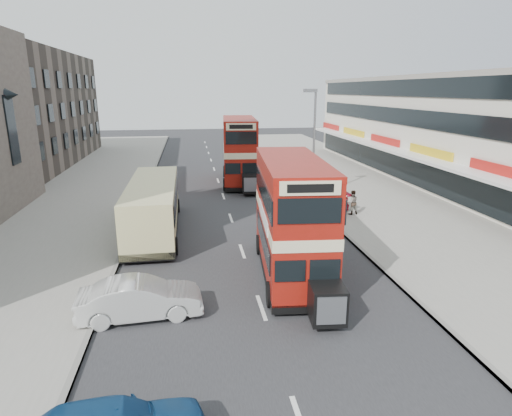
{
  "coord_description": "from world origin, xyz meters",
  "views": [
    {
      "loc": [
        -2.48,
        -12.61,
        8.08
      ],
      "look_at": [
        0.33,
        5.43,
        3.02
      ],
      "focal_mm": 30.09,
      "sensor_mm": 36.0,
      "label": 1
    }
  ],
  "objects_px": {
    "cyclist": "(280,184)",
    "bus_second": "(240,150)",
    "car_left_front": "(140,299)",
    "car_right_b": "(289,190)",
    "bus_main": "(292,218)",
    "pedestrian_near": "(352,202)",
    "coach": "(153,205)",
    "pedestrian_far": "(290,159)",
    "street_lamp": "(313,136)",
    "car_right_c": "(264,161)",
    "car_right_a": "(311,203)"
  },
  "relations": [
    {
      "from": "car_right_c",
      "to": "bus_second",
      "type": "bearing_deg",
      "value": -29.04
    },
    {
      "from": "coach",
      "to": "car_right_b",
      "type": "distance_m",
      "value": 12.05
    },
    {
      "from": "car_right_b",
      "to": "pedestrian_near",
      "type": "relative_size",
      "value": 2.41
    },
    {
      "from": "bus_main",
      "to": "cyclist",
      "type": "distance_m",
      "value": 16.53
    },
    {
      "from": "bus_second",
      "to": "pedestrian_near",
      "type": "bearing_deg",
      "value": 122.02
    },
    {
      "from": "car_left_front",
      "to": "cyclist",
      "type": "height_order",
      "value": "cyclist"
    },
    {
      "from": "coach",
      "to": "car_right_c",
      "type": "bearing_deg",
      "value": 63.08
    },
    {
      "from": "car_left_front",
      "to": "cyclist",
      "type": "distance_m",
      "value": 21.12
    },
    {
      "from": "street_lamp",
      "to": "car_left_front",
      "type": "relative_size",
      "value": 1.83
    },
    {
      "from": "street_lamp",
      "to": "car_left_front",
      "type": "bearing_deg",
      "value": -124.48
    },
    {
      "from": "street_lamp",
      "to": "coach",
      "type": "xyz_separation_m",
      "value": [
        -11.2,
        -6.02,
        -3.16
      ]
    },
    {
      "from": "car_right_c",
      "to": "pedestrian_far",
      "type": "bearing_deg",
      "value": 52.7
    },
    {
      "from": "bus_second",
      "to": "pedestrian_near",
      "type": "relative_size",
      "value": 6.26
    },
    {
      "from": "street_lamp",
      "to": "pedestrian_near",
      "type": "xyz_separation_m",
      "value": [
        1.38,
        -4.82,
        -3.82
      ]
    },
    {
      "from": "bus_main",
      "to": "cyclist",
      "type": "relative_size",
      "value": 4.8
    },
    {
      "from": "bus_main",
      "to": "car_right_c",
      "type": "height_order",
      "value": "bus_main"
    },
    {
      "from": "pedestrian_near",
      "to": "street_lamp",
      "type": "bearing_deg",
      "value": -83.12
    },
    {
      "from": "car_right_b",
      "to": "car_right_c",
      "type": "relative_size",
      "value": 0.97
    },
    {
      "from": "bus_second",
      "to": "car_right_a",
      "type": "bearing_deg",
      "value": 112.81
    },
    {
      "from": "car_right_b",
      "to": "cyclist",
      "type": "xyz_separation_m",
      "value": [
        -0.33,
        2.02,
        0.1
      ]
    },
    {
      "from": "cyclist",
      "to": "coach",
      "type": "bearing_deg",
      "value": -140.24
    },
    {
      "from": "bus_main",
      "to": "car_right_c",
      "type": "relative_size",
      "value": 2.32
    },
    {
      "from": "bus_main",
      "to": "car_left_front",
      "type": "bearing_deg",
      "value": 29.46
    },
    {
      "from": "car_right_b",
      "to": "pedestrian_far",
      "type": "bearing_deg",
      "value": 159.35
    },
    {
      "from": "car_right_a",
      "to": "car_right_b",
      "type": "bearing_deg",
      "value": 177.49
    },
    {
      "from": "bus_second",
      "to": "car_right_a",
      "type": "height_order",
      "value": "bus_second"
    },
    {
      "from": "street_lamp",
      "to": "bus_second",
      "type": "height_order",
      "value": "street_lamp"
    },
    {
      "from": "car_left_front",
      "to": "car_right_b",
      "type": "relative_size",
      "value": 1.13
    },
    {
      "from": "coach",
      "to": "pedestrian_near",
      "type": "distance_m",
      "value": 12.65
    },
    {
      "from": "car_right_a",
      "to": "car_right_c",
      "type": "bearing_deg",
      "value": 173.72
    },
    {
      "from": "car_left_front",
      "to": "car_right_c",
      "type": "distance_m",
      "value": 31.57
    },
    {
      "from": "bus_main",
      "to": "pedestrian_near",
      "type": "relative_size",
      "value": 5.76
    },
    {
      "from": "car_left_front",
      "to": "bus_main",
      "type": "bearing_deg",
      "value": -69.38
    },
    {
      "from": "cyclist",
      "to": "bus_second",
      "type": "bearing_deg",
      "value": 122.81
    },
    {
      "from": "car_right_c",
      "to": "bus_main",
      "type": "bearing_deg",
      "value": -10.53
    },
    {
      "from": "car_left_front",
      "to": "coach",
      "type": "bearing_deg",
      "value": -2.69
    },
    {
      "from": "bus_main",
      "to": "cyclist",
      "type": "xyz_separation_m",
      "value": [
        2.9,
        16.15,
        -2.02
      ]
    },
    {
      "from": "bus_main",
      "to": "car_right_a",
      "type": "height_order",
      "value": "bus_main"
    },
    {
      "from": "bus_second",
      "to": "coach",
      "type": "bearing_deg",
      "value": 67.57
    },
    {
      "from": "pedestrian_far",
      "to": "street_lamp",
      "type": "bearing_deg",
      "value": -130.36
    },
    {
      "from": "street_lamp",
      "to": "bus_main",
      "type": "height_order",
      "value": "street_lamp"
    },
    {
      "from": "bus_second",
      "to": "car_right_b",
      "type": "bearing_deg",
      "value": 123.35
    },
    {
      "from": "street_lamp",
      "to": "bus_second",
      "type": "distance_m",
      "value": 8.46
    },
    {
      "from": "car_right_a",
      "to": "cyclist",
      "type": "xyz_separation_m",
      "value": [
        -0.66,
        6.89,
        -0.09
      ]
    },
    {
      "from": "car_right_a",
      "to": "cyclist",
      "type": "distance_m",
      "value": 6.93
    },
    {
      "from": "car_right_c",
      "to": "car_right_a",
      "type": "bearing_deg",
      "value": -3.02
    },
    {
      "from": "street_lamp",
      "to": "coach",
      "type": "height_order",
      "value": "street_lamp"
    },
    {
      "from": "car_left_front",
      "to": "car_right_b",
      "type": "distance_m",
      "value": 19.49
    },
    {
      "from": "coach",
      "to": "pedestrian_near",
      "type": "height_order",
      "value": "coach"
    },
    {
      "from": "coach",
      "to": "car_right_c",
      "type": "relative_size",
      "value": 2.58
    }
  ]
}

